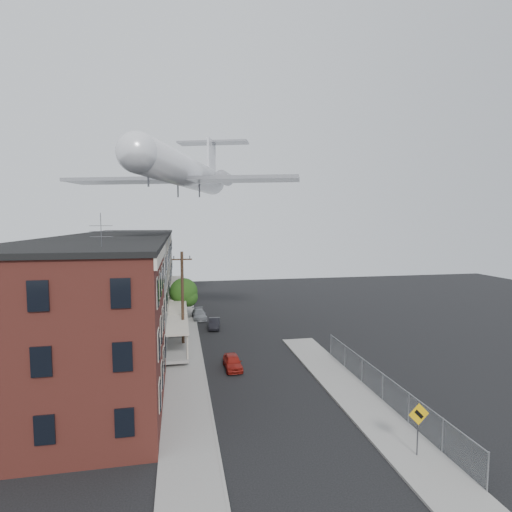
{
  "coord_description": "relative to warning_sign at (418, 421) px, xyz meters",
  "views": [
    {
      "loc": [
        -5.84,
        -18.0,
        11.69
      ],
      "look_at": [
        -0.96,
        7.15,
        9.46
      ],
      "focal_mm": 28.0,
      "sensor_mm": 36.0,
      "label": 1
    }
  ],
  "objects": [
    {
      "name": "ground",
      "position": [
        -5.6,
        1.03,
        -1.88
      ],
      "size": [
        120.0,
        120.0,
        0.0
      ],
      "primitive_type": "plane",
      "color": "black",
      "rests_on": "ground"
    },
    {
      "name": "sidewalk_left",
      "position": [
        -11.1,
        25.03,
        -1.82
      ],
      "size": [
        3.0,
        62.0,
        0.12
      ],
      "primitive_type": "cube",
      "color": "gray",
      "rests_on": "ground"
    },
    {
      "name": "sidewalk_right",
      "position": [
        -0.1,
        7.03,
        -1.82
      ],
      "size": [
        3.0,
        26.0,
        0.12
      ],
      "primitive_type": "cube",
      "color": "gray",
      "rests_on": "ground"
    },
    {
      "name": "curb_left",
      "position": [
        -9.65,
        25.03,
        -1.81
      ],
      "size": [
        0.15,
        62.0,
        0.14
      ],
      "primitive_type": "cube",
      "color": "gray",
      "rests_on": "ground"
    },
    {
      "name": "curb_right",
      "position": [
        -1.55,
        7.03,
        -1.81
      ],
      "size": [
        0.15,
        26.0,
        0.14
      ],
      "primitive_type": "cube",
      "color": "gray",
      "rests_on": "ground"
    },
    {
      "name": "corner_building",
      "position": [
        -17.6,
        8.03,
        3.28
      ],
      "size": [
        10.31,
        12.3,
        12.15
      ],
      "color": "#3C1913",
      "rests_on": "ground"
    },
    {
      "name": "row_house_a",
      "position": [
        -17.56,
        17.53,
        3.25
      ],
      "size": [
        11.98,
        7.0,
        10.3
      ],
      "color": "#61615F",
      "rests_on": "ground"
    },
    {
      "name": "row_house_b",
      "position": [
        -17.56,
        24.53,
        3.25
      ],
      "size": [
        11.98,
        7.0,
        10.3
      ],
      "color": "#6E6557",
      "rests_on": "ground"
    },
    {
      "name": "row_house_c",
      "position": [
        -17.56,
        31.53,
        3.25
      ],
      "size": [
        11.98,
        7.0,
        10.3
      ],
      "color": "#61615F",
      "rests_on": "ground"
    },
    {
      "name": "row_house_d",
      "position": [
        -17.56,
        38.53,
        3.25
      ],
      "size": [
        11.98,
        7.0,
        10.3
      ],
      "color": "#6E6557",
      "rests_on": "ground"
    },
    {
      "name": "row_house_e",
      "position": [
        -17.56,
        45.53,
        3.25
      ],
      "size": [
        11.98,
        7.0,
        10.3
      ],
      "color": "#61615F",
      "rests_on": "ground"
    },
    {
      "name": "chainlink_fence",
      "position": [
        1.4,
        6.03,
        -0.89
      ],
      "size": [
        0.06,
        18.06,
        1.9
      ],
      "color": "gray",
      "rests_on": "ground"
    },
    {
      "name": "warning_sign",
      "position": [
        0.0,
        0.0,
        0.0
      ],
      "size": [
        1.1,
        0.11,
        2.8
      ],
      "color": "#515156",
      "rests_on": "ground"
    },
    {
      "name": "utility_pole",
      "position": [
        -11.2,
        19.03,
        2.79
      ],
      "size": [
        1.8,
        0.26,
        9.0
      ],
      "color": "black",
      "rests_on": "ground"
    },
    {
      "name": "street_tree",
      "position": [
        -10.87,
        28.95,
        1.57
      ],
      "size": [
        3.22,
        3.2,
        5.2
      ],
      "color": "black",
      "rests_on": "ground"
    },
    {
      "name": "car_near",
      "position": [
        -7.4,
        13.61,
        -1.33
      ],
      "size": [
        1.36,
        3.29,
        1.12
      ],
      "primitive_type": "imported",
      "rotation": [
        0.0,
        0.0,
        0.01
      ],
      "color": "maroon",
      "rests_on": "ground"
    },
    {
      "name": "car_mid",
      "position": [
        -7.77,
        25.92,
        -1.33
      ],
      "size": [
        1.54,
        3.46,
        1.1
      ],
      "primitive_type": "imported",
      "rotation": [
        0.0,
        0.0,
        -0.11
      ],
      "color": "black",
      "rests_on": "ground"
    },
    {
      "name": "car_far",
      "position": [
        -9.2,
        30.42,
        -1.32
      ],
      "size": [
        1.81,
        3.99,
        1.13
      ],
      "primitive_type": "imported",
      "rotation": [
        0.0,
        0.0,
        0.06
      ],
      "color": "gray",
      "rests_on": "ground"
    },
    {
      "name": "airplane",
      "position": [
        -10.42,
        27.25,
        15.09
      ],
      "size": [
        24.25,
        27.76,
        8.05
      ],
      "color": "white",
      "rests_on": "ground"
    }
  ]
}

